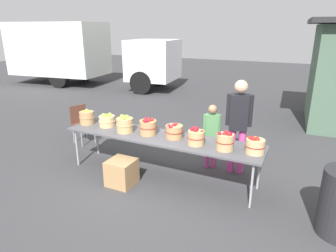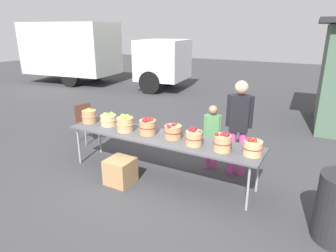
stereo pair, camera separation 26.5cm
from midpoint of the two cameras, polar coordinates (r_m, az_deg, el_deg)
ground_plane at (r=5.38m, az=-2.85°, el=-9.54°), size 40.00×40.00×0.00m
market_table at (r=5.09m, az=-2.97°, el=-2.38°), size 3.50×0.76×0.75m
apple_basket_green_0 at (r=5.95m, az=-16.56°, el=1.65°), size 0.30×0.30×0.29m
apple_basket_green_1 at (r=5.71m, az=-12.95°, el=1.05°), size 0.32×0.32×0.25m
apple_basket_green_2 at (r=5.33m, az=-9.70°, el=0.33°), size 0.32×0.32×0.31m
apple_basket_red_0 at (r=5.15m, az=-5.34°, el=-0.13°), size 0.31×0.31×0.31m
apple_basket_red_1 at (r=4.97m, az=-0.35°, el=-1.03°), size 0.31×0.31×0.26m
apple_basket_red_2 at (r=4.70m, az=3.79°, el=-2.05°), size 0.28×0.28×0.28m
apple_basket_red_3 at (r=4.55m, az=9.28°, el=-2.88°), size 0.28×0.28×0.30m
apple_basket_red_4 at (r=4.52m, az=14.78°, el=-3.67°), size 0.29×0.29×0.27m
vendor_adult at (r=5.25m, az=12.03°, el=1.12°), size 0.44×0.28×1.69m
child_customer at (r=5.45m, az=7.01°, el=-1.06°), size 0.30×0.23×1.22m
box_truck at (r=14.33m, az=-17.20°, el=13.48°), size 7.90×3.04×2.75m
folding_chair at (r=7.03m, az=-17.36°, el=0.90°), size 0.50×0.50×0.86m
produce_crate at (r=5.11m, az=-10.38°, el=-8.76°), size 0.43×0.43×0.43m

